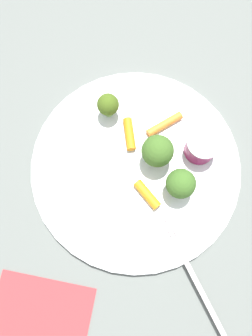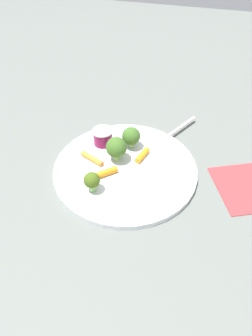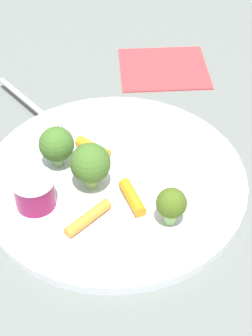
{
  "view_description": "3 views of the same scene",
  "coord_description": "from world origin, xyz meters",
  "px_view_note": "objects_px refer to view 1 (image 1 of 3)",
  "views": [
    {
      "loc": [
        0.06,
        -0.11,
        0.46
      ],
      "look_at": [
        -0.01,
        -0.01,
        0.02
      ],
      "focal_mm": 34.06,
      "sensor_mm": 36.0,
      "label": 1
    },
    {
      "loc": [
        -0.44,
        -0.12,
        0.46
      ],
      "look_at": [
        -0.01,
        -0.0,
        0.02
      ],
      "focal_mm": 31.69,
      "sensor_mm": 36.0,
      "label": 2
    },
    {
      "loc": [
        -0.16,
        0.39,
        0.42
      ],
      "look_at": [
        -0.01,
        -0.01,
        0.02
      ],
      "focal_mm": 54.21,
      "sensor_mm": 36.0,
      "label": 3
    }
  ],
  "objects_px": {
    "broccoli_floret_0": "(157,151)",
    "broccoli_floret_1": "(181,184)",
    "carrot_stick_1": "(147,194)",
    "napkin": "(38,326)",
    "plate": "(136,166)",
    "broccoli_floret_2": "(108,105)",
    "carrot_stick_0": "(129,134)",
    "fork": "(192,275)",
    "sauce_cup": "(201,147)",
    "carrot_stick_2": "(162,123)"
  },
  "relations": [
    {
      "from": "carrot_stick_1",
      "to": "carrot_stick_2",
      "type": "xyz_separation_m",
      "value": [
        -0.04,
        0.1,
        -0.0
      ]
    },
    {
      "from": "carrot_stick_1",
      "to": "fork",
      "type": "bearing_deg",
      "value": -26.14
    },
    {
      "from": "carrot_stick_1",
      "to": "napkin",
      "type": "xyz_separation_m",
      "value": [
        -0.02,
        -0.22,
        -0.02
      ]
    },
    {
      "from": "broccoli_floret_1",
      "to": "carrot_stick_0",
      "type": "bearing_deg",
      "value": 165.44
    },
    {
      "from": "sauce_cup",
      "to": "carrot_stick_1",
      "type": "height_order",
      "value": "sauce_cup"
    },
    {
      "from": "plate",
      "to": "broccoli_floret_0",
      "type": "relative_size",
      "value": 5.38
    },
    {
      "from": "carrot_stick_2",
      "to": "napkin",
      "type": "xyz_separation_m",
      "value": [
        0.02,
        -0.33,
        -0.02
      ]
    },
    {
      "from": "sauce_cup",
      "to": "broccoli_floret_0",
      "type": "xyz_separation_m",
      "value": [
        -0.05,
        -0.05,
        0.02
      ]
    },
    {
      "from": "sauce_cup",
      "to": "fork",
      "type": "relative_size",
      "value": 0.31
    },
    {
      "from": "broccoli_floret_1",
      "to": "carrot_stick_2",
      "type": "height_order",
      "value": "broccoli_floret_1"
    },
    {
      "from": "plate",
      "to": "fork",
      "type": "xyz_separation_m",
      "value": [
        0.15,
        -0.08,
        0.01
      ]
    },
    {
      "from": "broccoli_floret_0",
      "to": "carrot_stick_0",
      "type": "distance_m",
      "value": 0.06
    },
    {
      "from": "carrot_stick_1",
      "to": "napkin",
      "type": "height_order",
      "value": "carrot_stick_1"
    },
    {
      "from": "carrot_stick_0",
      "to": "carrot_stick_2",
      "type": "height_order",
      "value": "carrot_stick_0"
    },
    {
      "from": "broccoli_floret_0",
      "to": "carrot_stick_1",
      "type": "xyz_separation_m",
      "value": [
        0.02,
        -0.05,
        -0.03
      ]
    },
    {
      "from": "plate",
      "to": "carrot_stick_1",
      "type": "xyz_separation_m",
      "value": [
        0.04,
        -0.03,
        0.01
      ]
    },
    {
      "from": "broccoli_floret_2",
      "to": "carrot_stick_0",
      "type": "xyz_separation_m",
      "value": [
        0.05,
        -0.01,
        -0.02
      ]
    },
    {
      "from": "broccoli_floret_0",
      "to": "carrot_stick_2",
      "type": "xyz_separation_m",
      "value": [
        -0.02,
        0.05,
        -0.03
      ]
    },
    {
      "from": "carrot_stick_1",
      "to": "napkin",
      "type": "distance_m",
      "value": 0.23
    },
    {
      "from": "plate",
      "to": "carrot_stick_1",
      "type": "bearing_deg",
      "value": -35.96
    },
    {
      "from": "carrot_stick_0",
      "to": "fork",
      "type": "xyz_separation_m",
      "value": [
        0.18,
        -0.11,
        -0.01
      ]
    },
    {
      "from": "plate",
      "to": "carrot_stick_0",
      "type": "xyz_separation_m",
      "value": [
        -0.03,
        0.03,
        0.01
      ]
    },
    {
      "from": "napkin",
      "to": "plate",
      "type": "bearing_deg",
      "value": 94.23
    },
    {
      "from": "broccoli_floret_2",
      "to": "carrot_stick_0",
      "type": "relative_size",
      "value": 0.91
    },
    {
      "from": "carrot_stick_0",
      "to": "carrot_stick_2",
      "type": "xyz_separation_m",
      "value": [
        0.03,
        0.04,
        -0.0
      ]
    },
    {
      "from": "broccoli_floret_0",
      "to": "broccoli_floret_2",
      "type": "distance_m",
      "value": 0.1
    },
    {
      "from": "broccoli_floret_2",
      "to": "fork",
      "type": "xyz_separation_m",
      "value": [
        0.23,
        -0.13,
        -0.03
      ]
    },
    {
      "from": "carrot_stick_1",
      "to": "napkin",
      "type": "bearing_deg",
      "value": -95.12
    },
    {
      "from": "broccoli_floret_1",
      "to": "napkin",
      "type": "relative_size",
      "value": 0.39
    },
    {
      "from": "carrot_stick_0",
      "to": "broccoli_floret_1",
      "type": "bearing_deg",
      "value": -14.56
    },
    {
      "from": "fork",
      "to": "napkin",
      "type": "xyz_separation_m",
      "value": [
        -0.13,
        -0.17,
        -0.01
      ]
    },
    {
      "from": "carrot_stick_2",
      "to": "fork",
      "type": "xyz_separation_m",
      "value": [
        0.15,
        -0.16,
        -0.0
      ]
    },
    {
      "from": "carrot_stick_0",
      "to": "napkin",
      "type": "relative_size",
      "value": 0.37
    },
    {
      "from": "broccoli_floret_2",
      "to": "carrot_stick_2",
      "type": "height_order",
      "value": "broccoli_floret_2"
    },
    {
      "from": "sauce_cup",
      "to": "napkin",
      "type": "xyz_separation_m",
      "value": [
        -0.05,
        -0.32,
        -0.03
      ]
    },
    {
      "from": "broccoli_floret_1",
      "to": "carrot_stick_1",
      "type": "xyz_separation_m",
      "value": [
        -0.03,
        -0.03,
        -0.02
      ]
    },
    {
      "from": "broccoli_floret_0",
      "to": "fork",
      "type": "xyz_separation_m",
      "value": [
        0.13,
        -0.11,
        -0.03
      ]
    },
    {
      "from": "plate",
      "to": "carrot_stick_2",
      "type": "height_order",
      "value": "carrot_stick_2"
    },
    {
      "from": "broccoli_floret_0",
      "to": "fork",
      "type": "bearing_deg",
      "value": -39.26
    },
    {
      "from": "carrot_stick_0",
      "to": "broccoli_floret_0",
      "type": "bearing_deg",
      "value": -8.07
    },
    {
      "from": "plate",
      "to": "broccoli_floret_2",
      "type": "bearing_deg",
      "value": 151.08
    },
    {
      "from": "broccoli_floret_1",
      "to": "carrot_stick_1",
      "type": "height_order",
      "value": "broccoli_floret_1"
    },
    {
      "from": "broccoli_floret_0",
      "to": "carrot_stick_1",
      "type": "distance_m",
      "value": 0.06
    },
    {
      "from": "sauce_cup",
      "to": "broccoli_floret_1",
      "type": "distance_m",
      "value": 0.07
    },
    {
      "from": "broccoli_floret_0",
      "to": "carrot_stick_1",
      "type": "bearing_deg",
      "value": -68.56
    },
    {
      "from": "plate",
      "to": "sauce_cup",
      "type": "xyz_separation_m",
      "value": [
        0.06,
        0.07,
        0.02
      ]
    },
    {
      "from": "broccoli_floret_1",
      "to": "napkin",
      "type": "xyz_separation_m",
      "value": [
        -0.05,
        -0.26,
        -0.04
      ]
    },
    {
      "from": "sauce_cup",
      "to": "broccoli_floret_2",
      "type": "xyz_separation_m",
      "value": [
        -0.14,
        -0.03,
        0.01
      ]
    },
    {
      "from": "broccoli_floret_0",
      "to": "broccoli_floret_1",
      "type": "height_order",
      "value": "broccoli_floret_0"
    },
    {
      "from": "carrot_stick_0",
      "to": "broccoli_floret_2",
      "type": "bearing_deg",
      "value": 165.1
    }
  ]
}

